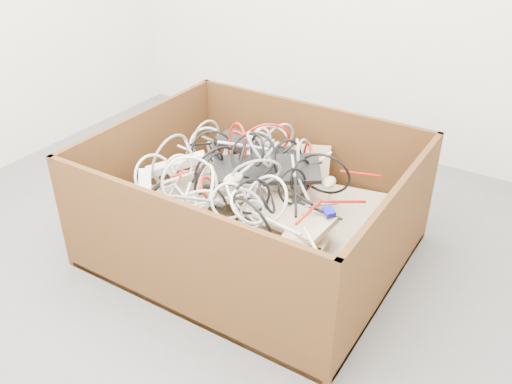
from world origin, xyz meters
The scene contains 8 objects.
ground centered at (0.00, 0.00, 0.00)m, with size 3.00×3.00×0.00m, color #57575A.
cardboard_box centered at (0.16, 0.21, 0.14)m, with size 1.27×1.06×0.56m.
keyboard_pile centered at (0.19, 0.24, 0.27)m, with size 1.00×0.90×0.34m.
mice_scatter centered at (0.10, 0.20, 0.36)m, with size 0.66×0.52×0.19m.
power_strip_left centered at (-0.20, 0.15, 0.36)m, with size 0.28×0.05×0.04m, color white.
power_strip_right centered at (-0.20, -0.07, 0.34)m, with size 0.27×0.05×0.04m, color white.
vga_plug centered at (0.56, 0.17, 0.36)m, with size 0.04×0.04×0.02m, color #0D0CB4.
cable_tangle centered at (0.09, 0.20, 0.40)m, with size 1.11×0.86×0.42m.
Camera 1 is at (1.27, -1.52, 1.54)m, focal length 38.58 mm.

